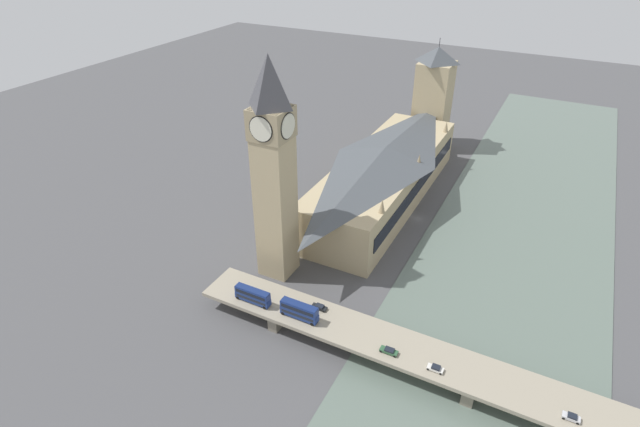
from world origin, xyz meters
TOP-DOWN VIEW (x-y plane):
  - ground_plane at (0.00, 0.00)m, footprint 600.00×600.00m
  - river_water at (-38.13, 0.00)m, footprint 64.26×360.00m
  - parliament_hall at (17.80, -8.00)m, footprint 30.06×104.58m
  - clock_tower at (31.68, 53.45)m, footprint 11.51×11.51m
  - victoria_tower at (17.85, -72.36)m, footprint 16.14×16.14m
  - road_bridge at (-38.13, 73.66)m, footprint 160.53×14.10m
  - double_decker_bus_lead at (25.94, 77.03)m, footprint 11.26×2.47m
  - double_decker_bus_mid at (10.54, 76.55)m, footprint 11.38×2.62m
  - car_northbound_lead at (-29.09, 77.27)m, footprint 4.12×1.89m
  - car_northbound_mid at (7.27, 70.60)m, footprint 4.57×1.90m
  - car_northbound_tail at (-60.52, 76.90)m, footprint 3.85×1.82m
  - car_southbound_lead at (-16.65, 77.18)m, footprint 4.75×1.93m

SIDE VIEW (x-z plane):
  - ground_plane at x=0.00m, z-range 0.00..0.00m
  - river_water at x=-38.13m, z-range 0.00..0.30m
  - road_bridge at x=-38.13m, z-range 2.00..8.24m
  - car_northbound_mid at x=7.27m, z-range 6.24..7.56m
  - car_northbound_lead at x=-29.09m, z-range 6.23..7.62m
  - car_southbound_lead at x=-16.65m, z-range 6.25..7.60m
  - car_northbound_tail at x=-60.52m, z-range 6.24..7.63m
  - double_decker_bus_lead at x=25.94m, z-range 6.50..11.29m
  - double_decker_bus_mid at x=10.54m, z-range 6.50..11.60m
  - parliament_hall at x=17.80m, z-range -0.08..24.46m
  - victoria_tower at x=17.85m, z-range -2.00..52.11m
  - clock_tower at x=31.68m, z-range 2.68..75.36m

